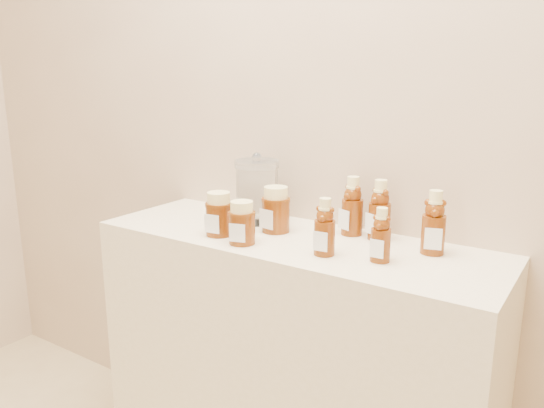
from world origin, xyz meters
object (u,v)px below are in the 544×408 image
Objects in this scene: bear_bottle_back_left at (353,202)px; bear_bottle_front_left at (325,223)px; display_table at (291,377)px; honey_jar_left at (219,214)px; glass_canister at (257,188)px.

bear_bottle_back_left is 0.21m from bear_bottle_front_left.
bear_bottle_back_left reaches higher than display_table.
bear_bottle_back_left reaches higher than honey_jar_left.
glass_canister is at bearing 81.01° from honey_jar_left.
display_table is 5.57× the size of glass_canister.
honey_jar_left is at bearing 176.69° from bear_bottle_front_left.
bear_bottle_back_left is 0.32m from glass_canister.
glass_canister is (-0.33, 0.17, 0.02)m from bear_bottle_front_left.
bear_bottle_front_left reaches higher than display_table.
honey_jar_left is 0.60× the size of glass_canister.
honey_jar_left is at bearing -92.07° from glass_canister.
bear_bottle_front_left is at bearing -4.32° from honey_jar_left.
display_table is 0.58m from bear_bottle_back_left.
glass_canister is at bearing 147.29° from bear_bottle_front_left.
display_table is at bearing -113.42° from bear_bottle_back_left.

